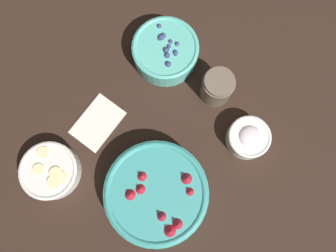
# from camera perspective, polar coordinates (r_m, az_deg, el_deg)

# --- Properties ---
(ground_plane) EXTENTS (4.00, 4.00, 0.00)m
(ground_plane) POSITION_cam_1_polar(r_m,az_deg,el_deg) (0.84, 0.15, -2.19)
(ground_plane) COLOR black
(bowl_strawberries) EXTENTS (0.24, 0.24, 0.08)m
(bowl_strawberries) POSITION_cam_1_polar(r_m,az_deg,el_deg) (0.79, -2.00, -11.65)
(bowl_strawberries) COLOR teal
(bowl_strawberries) RESTS_ON ground_plane
(bowl_blueberries) EXTENTS (0.17, 0.17, 0.07)m
(bowl_blueberries) POSITION_cam_1_polar(r_m,az_deg,el_deg) (0.87, -0.44, 12.95)
(bowl_blueberries) COLOR #56B7A8
(bowl_blueberries) RESTS_ON ground_plane
(bowl_bananas) EXTENTS (0.14, 0.14, 0.05)m
(bowl_bananas) POSITION_cam_1_polar(r_m,az_deg,el_deg) (0.85, -19.86, -7.37)
(bowl_bananas) COLOR silver
(bowl_bananas) RESTS_ON ground_plane
(bowl_cream) EXTENTS (0.10, 0.10, 0.06)m
(bowl_cream) POSITION_cam_1_polar(r_m,az_deg,el_deg) (0.83, 13.83, -1.99)
(bowl_cream) COLOR white
(bowl_cream) RESTS_ON ground_plane
(jar_chocolate) EXTENTS (0.08, 0.08, 0.09)m
(jar_chocolate) POSITION_cam_1_polar(r_m,az_deg,el_deg) (0.83, 8.50, 6.65)
(jar_chocolate) COLOR brown
(jar_chocolate) RESTS_ON ground_plane
(napkin) EXTENTS (0.14, 0.10, 0.01)m
(napkin) POSITION_cam_1_polar(r_m,az_deg,el_deg) (0.86, -12.18, 0.60)
(napkin) COLOR silver
(napkin) RESTS_ON ground_plane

